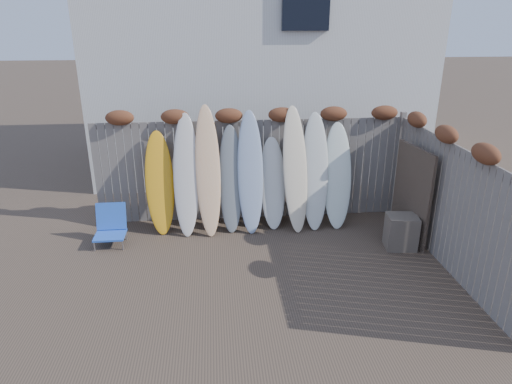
{
  "coord_description": "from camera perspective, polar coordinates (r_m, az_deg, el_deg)",
  "views": [
    {
      "loc": [
        -0.69,
        -6.11,
        3.83
      ],
      "look_at": [
        0.0,
        1.2,
        1.0
      ],
      "focal_mm": 32.0,
      "sensor_mm": 36.0,
      "label": 1
    }
  ],
  "objects": [
    {
      "name": "surfboard_0",
      "position": [
        8.67,
        -11.95,
        1.12
      ],
      "size": [
        0.59,
        0.72,
        1.87
      ],
      "primitive_type": "ellipsoid",
      "rotation": [
        -0.31,
        0.0,
        0.1
      ],
      "color": "orange",
      "rests_on": "ground"
    },
    {
      "name": "ground",
      "position": [
        7.24,
        0.91,
        -10.84
      ],
      "size": [
        80.0,
        80.0,
        0.0
      ],
      "primitive_type": "plane",
      "color": "#493A2D"
    },
    {
      "name": "beach_chair",
      "position": [
        8.6,
        -17.71,
        -4.05
      ],
      "size": [
        0.53,
        0.57,
        0.7
      ],
      "color": "blue",
      "rests_on": "ground"
    },
    {
      "name": "surfboard_5",
      "position": [
        8.71,
        2.1,
        1.1
      ],
      "size": [
        0.49,
        0.62,
        1.71
      ],
      "primitive_type": "ellipsoid",
      "rotation": [
        -0.31,
        0.0,
        0.01
      ],
      "color": "silver",
      "rests_on": "ground"
    },
    {
      "name": "surfboard_3",
      "position": [
        8.57,
        -3.18,
        1.63
      ],
      "size": [
        0.48,
        0.71,
        1.96
      ],
      "primitive_type": "ellipsoid",
      "rotation": [
        -0.31,
        0.0,
        -0.04
      ],
      "color": "slate",
      "rests_on": "ground"
    },
    {
      "name": "surfboard_7",
      "position": [
        8.74,
        7.38,
        2.57
      ],
      "size": [
        0.57,
        0.8,
        2.16
      ],
      "primitive_type": "ellipsoid",
      "rotation": [
        -0.31,
        0.0,
        -0.08
      ],
      "color": "silver",
      "rests_on": "ground"
    },
    {
      "name": "surfboard_6",
      "position": [
        8.59,
        4.92,
        2.82
      ],
      "size": [
        0.52,
        0.84,
        2.3
      ],
      "primitive_type": "ellipsoid",
      "rotation": [
        -0.31,
        0.0,
        0.08
      ],
      "color": "beige",
      "rests_on": "ground"
    },
    {
      "name": "surfboard_2",
      "position": [
        8.45,
        -6.02,
        2.63
      ],
      "size": [
        0.5,
        0.84,
        2.35
      ],
      "primitive_type": "ellipsoid",
      "rotation": [
        -0.31,
        0.0,
        0.05
      ],
      "color": "#DDC07C",
      "rests_on": "ground"
    },
    {
      "name": "lattice_panel",
      "position": [
        8.56,
        18.87,
        -0.33
      ],
      "size": [
        0.18,
        1.16,
        1.74
      ],
      "primitive_type": "cube",
      "rotation": [
        0.0,
        0.0,
        0.12
      ],
      "color": "#3E3025",
      "rests_on": "ground"
    },
    {
      "name": "surfboard_1",
      "position": [
        8.5,
        -8.73,
        2.1
      ],
      "size": [
        0.5,
        0.79,
        2.2
      ],
      "primitive_type": "ellipsoid",
      "rotation": [
        -0.31,
        0.0,
        -0.04
      ],
      "color": "silver",
      "rests_on": "ground"
    },
    {
      "name": "back_fence",
      "position": [
        8.94,
        -0.34,
        3.86
      ],
      "size": [
        6.05,
        0.28,
        2.24
      ],
      "color": "slate",
      "rests_on": "ground"
    },
    {
      "name": "right_fence",
      "position": [
        7.83,
        23.1,
        -0.76
      ],
      "size": [
        0.28,
        4.4,
        2.24
      ],
      "color": "slate",
      "rests_on": "ground"
    },
    {
      "name": "surfboard_4",
      "position": [
        8.52,
        -0.71,
        2.49
      ],
      "size": [
        0.49,
        0.79,
        2.23
      ],
      "primitive_type": "ellipsoid",
      "rotation": [
        -0.31,
        0.0,
        -0.02
      ],
      "color": "#8B9DBC",
      "rests_on": "ground"
    },
    {
      "name": "wooden_crate",
      "position": [
        8.42,
        17.68,
        -4.76
      ],
      "size": [
        0.57,
        0.5,
        0.6
      ],
      "primitive_type": "cube",
      "rotation": [
        0.0,
        0.0,
        -0.14
      ],
      "color": "#625A49",
      "rests_on": "ground"
    },
    {
      "name": "surfboard_8",
      "position": [
        8.86,
        10.13,
        2.02
      ],
      "size": [
        0.59,
        0.74,
        1.97
      ],
      "primitive_type": "ellipsoid",
      "rotation": [
        -0.31,
        0.0,
        -0.08
      ],
      "color": "silver",
      "rests_on": "ground"
    },
    {
      "name": "house",
      "position": [
        12.68,
        -0.01,
        18.24
      ],
      "size": [
        8.5,
        5.5,
        6.33
      ],
      "color": "silver",
      "rests_on": "ground"
    }
  ]
}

